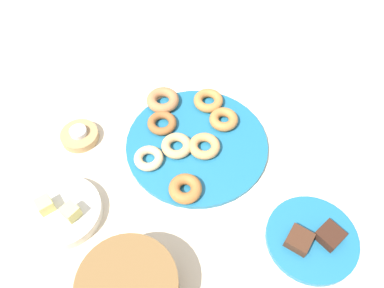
{
  "coord_description": "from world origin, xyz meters",
  "views": [
    {
      "loc": [
        -0.28,
        0.56,
        0.89
      ],
      "look_at": [
        0.0,
        0.03,
        0.04
      ],
      "focal_mm": 35.57,
      "sensor_mm": 36.0,
      "label": 1
    }
  ],
  "objects": [
    {
      "name": "fruit_bowl",
      "position": [
        0.2,
        0.35,
        0.02
      ],
      "size": [
        0.19,
        0.19,
        0.03
      ],
      "primitive_type": "cylinder",
      "color": "silver",
      "rests_on": "ground_plane"
    },
    {
      "name": "donut_plate",
      "position": [
        0.0,
        0.0,
        0.01
      ],
      "size": [
        0.4,
        0.4,
        0.01
      ],
      "primitive_type": "cylinder",
      "color": "#1E6B93",
      "rests_on": "ground_plane"
    },
    {
      "name": "donut_4",
      "position": [
        -0.03,
        0.01,
        0.03
      ],
      "size": [
        0.1,
        0.1,
        0.03
      ],
      "primitive_type": "torus",
      "rotation": [
        0.0,
        0.0,
        0.19
      ],
      "color": "tan",
      "rests_on": "donut_plate"
    },
    {
      "name": "donut_2",
      "position": [
        -0.04,
        0.15,
        0.03
      ],
      "size": [
        0.1,
        0.1,
        0.03
      ],
      "primitive_type": "torus",
      "rotation": [
        0.0,
        0.0,
        3.04
      ],
      "color": "#AD6B33",
      "rests_on": "donut_plate"
    },
    {
      "name": "ground_plane",
      "position": [
        0.0,
        0.0,
        0.0
      ],
      "size": [
        2.4,
        2.4,
        0.0
      ],
      "primitive_type": "plane",
      "color": "beige"
    },
    {
      "name": "donut_6",
      "position": [
        -0.04,
        -0.1,
        0.03
      ],
      "size": [
        0.09,
        0.09,
        0.03
      ],
      "primitive_type": "torus",
      "rotation": [
        0.0,
        0.0,
        0.12
      ],
      "color": "#BC7A3D",
      "rests_on": "donut_plate"
    },
    {
      "name": "donut_0",
      "position": [
        0.09,
        0.12,
        0.02
      ],
      "size": [
        0.1,
        0.1,
        0.02
      ],
      "primitive_type": "torus",
      "rotation": [
        0.0,
        0.0,
        4.34
      ],
      "color": "#EABC84",
      "rests_on": "donut_plate"
    },
    {
      "name": "melon_chunk_right",
      "position": [
        0.23,
        0.36,
        0.05
      ],
      "size": [
        0.05,
        0.05,
        0.04
      ],
      "primitive_type": "cube",
      "rotation": [
        0.0,
        0.0,
        -0.49
      ],
      "color": "#DBD67A",
      "rests_on": "fruit_bowl"
    },
    {
      "name": "melon_chunk_left",
      "position": [
        0.17,
        0.35,
        0.05
      ],
      "size": [
        0.04,
        0.04,
        0.04
      ],
      "primitive_type": "cube",
      "rotation": [
        0.0,
        0.0,
        -0.22
      ],
      "color": "#DBD67A",
      "rests_on": "fruit_bowl"
    },
    {
      "name": "brownie_far",
      "position": [
        -0.35,
        0.15,
        0.03
      ],
      "size": [
        0.06,
        0.06,
        0.03
      ],
      "primitive_type": "cube",
      "rotation": [
        0.0,
        0.0,
        -0.1
      ],
      "color": "#472819",
      "rests_on": "cake_plate"
    },
    {
      "name": "donut_5",
      "position": [
        0.04,
        -0.15,
        0.03
      ],
      "size": [
        0.11,
        0.11,
        0.03
      ],
      "primitive_type": "torus",
      "rotation": [
        0.0,
        0.0,
        0.22
      ],
      "color": "#BC7A3D",
      "rests_on": "donut_plate"
    },
    {
      "name": "donut_3",
      "position": [
        0.12,
        -0.01,
        0.02
      ],
      "size": [
        0.11,
        0.11,
        0.02
      ],
      "primitive_type": "torus",
      "rotation": [
        0.0,
        0.0,
        0.42
      ],
      "color": "#995B2D",
      "rests_on": "donut_plate"
    },
    {
      "name": "donut_7",
      "position": [
        0.16,
        -0.08,
        0.03
      ],
      "size": [
        0.13,
        0.13,
        0.03
      ],
      "primitive_type": "torus",
      "rotation": [
        0.0,
        0.0,
        2.74
      ],
      "color": "#B27547",
      "rests_on": "donut_plate"
    },
    {
      "name": "tealight",
      "position": [
        0.31,
        0.13,
        0.03
      ],
      "size": [
        0.05,
        0.05,
        0.01
      ],
      "primitive_type": "cylinder",
      "color": "silver",
      "rests_on": "candle_holder"
    },
    {
      "name": "cake_plate",
      "position": [
        -0.37,
        0.12,
        0.01
      ],
      "size": [
        0.22,
        0.22,
        0.02
      ],
      "primitive_type": "cylinder",
      "color": "#1E6B93",
      "rests_on": "ground_plane"
    },
    {
      "name": "candle_holder",
      "position": [
        0.31,
        0.13,
        0.01
      ],
      "size": [
        0.11,
        0.11,
        0.02
      ],
      "primitive_type": "cylinder",
      "color": "tan",
      "rests_on": "ground_plane"
    },
    {
      "name": "brownie_near",
      "position": [
        -0.41,
        0.11,
        0.03
      ],
      "size": [
        0.07,
        0.07,
        0.03
      ],
      "primitive_type": "cube",
      "rotation": [
        0.0,
        0.0,
        -0.37
      ],
      "color": "#381E14",
      "rests_on": "cake_plate"
    },
    {
      "name": "donut_1",
      "position": [
        0.04,
        0.04,
        0.03
      ],
      "size": [
        0.11,
        0.11,
        0.03
      ],
      "primitive_type": "torus",
      "rotation": [
        0.0,
        0.0,
        2.68
      ],
      "color": "tan",
      "rests_on": "donut_plate"
    }
  ]
}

